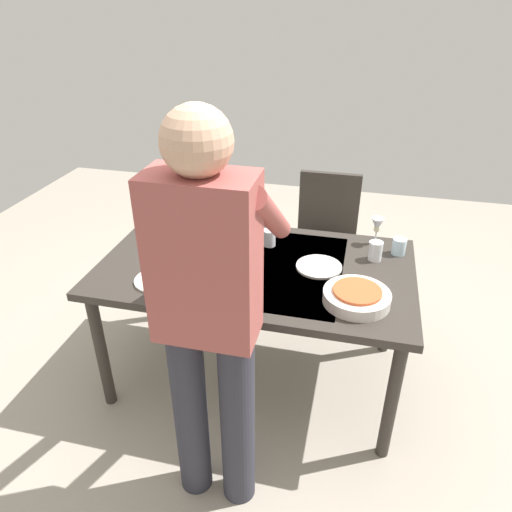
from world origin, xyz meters
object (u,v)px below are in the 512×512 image
(wine_bottle, at_px, (190,243))
(wine_glass_left, at_px, (377,226))
(wine_glass_right, at_px, (175,218))
(water_cup_near_right, at_px, (242,222))
(water_cup_near_left, at_px, (376,251))
(water_cup_far_left, at_px, (269,238))
(chair_near, at_px, (325,234))
(dining_table, at_px, (256,276))
(water_cup_far_right, at_px, (399,246))
(dinner_plate_near, at_px, (319,267))
(dinner_plate_far, at_px, (159,280))
(serving_bowl_pasta, at_px, (357,296))
(person_server, at_px, (209,311))

(wine_bottle, relative_size, wine_glass_left, 1.96)
(wine_glass_right, height_order, water_cup_near_right, wine_glass_right)
(water_cup_near_left, xyz_separation_m, water_cup_far_left, (0.56, -0.03, -0.01))
(chair_near, xyz_separation_m, wine_glass_right, (0.79, 0.63, 0.31))
(wine_glass_left, bearing_deg, dining_table, 32.76)
(water_cup_far_right, relative_size, dinner_plate_near, 0.38)
(water_cup_near_right, bearing_deg, wine_glass_right, 24.05)
(water_cup_near_right, height_order, dinner_plate_far, water_cup_near_right)
(chair_near, bearing_deg, dinner_plate_far, 57.69)
(wine_glass_left, height_order, serving_bowl_pasta, wine_glass_left)
(dining_table, xyz_separation_m, water_cup_near_right, (0.17, -0.37, 0.12))
(dining_table, xyz_separation_m, water_cup_near_left, (-0.58, -0.19, 0.12))
(wine_glass_left, relative_size, wine_glass_right, 1.00)
(person_server, distance_m, wine_glass_right, 1.08)
(water_cup_far_left, bearing_deg, person_server, 88.67)
(wine_glass_right, distance_m, water_cup_far_right, 1.22)
(water_cup_near_left, height_order, water_cup_far_right, water_cup_near_left)
(chair_near, height_order, wine_bottle, wine_bottle)
(water_cup_near_right, bearing_deg, water_cup_near_left, 166.72)
(wine_glass_left, height_order, water_cup_near_left, wine_glass_left)
(dining_table, distance_m, dinner_plate_near, 0.33)
(water_cup_far_left, xyz_separation_m, serving_bowl_pasta, (-0.49, 0.44, -0.01))
(serving_bowl_pasta, bearing_deg, dinner_plate_near, -53.05)
(wine_glass_left, distance_m, water_cup_far_right, 0.16)
(person_server, height_order, water_cup_near_left, person_server)
(water_cup_far_right, xyz_separation_m, dinner_plate_near, (0.39, 0.24, -0.04))
(water_cup_far_right, bearing_deg, water_cup_near_right, -5.64)
(dining_table, relative_size, dinner_plate_far, 6.86)
(chair_near, relative_size, dinner_plate_near, 3.96)
(wine_glass_right, relative_size, serving_bowl_pasta, 0.50)
(person_server, height_order, wine_bottle, person_server)
(water_cup_near_left, bearing_deg, dinner_plate_far, 24.20)
(water_cup_far_left, relative_size, serving_bowl_pasta, 0.30)
(wine_glass_left, xyz_separation_m, dinner_plate_far, (1.00, 0.63, -0.10))
(chair_near, distance_m, wine_glass_right, 1.06)
(dinner_plate_far, bearing_deg, wine_glass_right, -78.36)
(water_cup_near_right, bearing_deg, dinner_plate_far, 68.51)
(wine_bottle, bearing_deg, chair_near, -124.08)
(wine_glass_left, bearing_deg, water_cup_far_right, 143.08)
(wine_bottle, relative_size, water_cup_near_left, 2.89)
(water_cup_near_left, distance_m, water_cup_near_right, 0.78)
(dining_table, bearing_deg, wine_bottle, 8.85)
(wine_glass_left, xyz_separation_m, water_cup_near_left, (-0.00, 0.18, -0.05))
(person_server, height_order, water_cup_far_left, person_server)
(wine_glass_right, bearing_deg, dining_table, 157.29)
(water_cup_near_right, bearing_deg, water_cup_far_left, 141.82)
(wine_bottle, bearing_deg, person_server, 116.00)
(wine_bottle, relative_size, serving_bowl_pasta, 0.99)
(person_server, height_order, water_cup_near_right, person_server)
(water_cup_far_left, relative_size, water_cup_far_right, 1.05)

